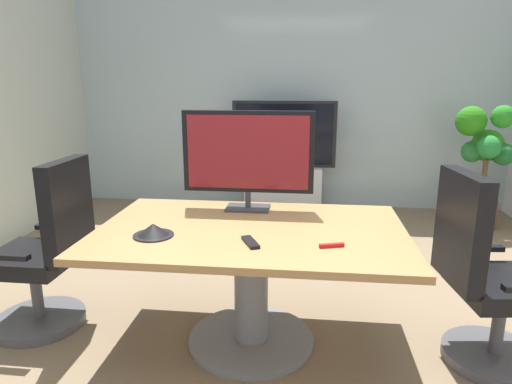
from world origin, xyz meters
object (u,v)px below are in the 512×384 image
Objects in this scene: office_chair_right at (486,287)px; tv_monitor at (248,155)px; conference_table at (251,260)px; potted_plant at (484,156)px; conference_phone at (153,230)px; wall_display_unit at (283,175)px; remote_control at (250,242)px; office_chair_left at (47,260)px.

tv_monitor reaches higher than office_chair_right.
conference_table is 1.35× the size of potted_plant.
office_chair_right is at bearing -18.02° from tv_monitor.
conference_phone is (-0.44, -0.58, -0.33)m from tv_monitor.
wall_display_unit is at bearing 170.51° from potted_plant.
potted_plant is at bearing 44.98° from conference_phone.
office_chair_right is 6.41× the size of remote_control.
potted_plant is at bearing 43.17° from tv_monitor.
conference_table is 1.61× the size of office_chair_left.
office_chair_left is 4.22m from potted_plant.
office_chair_right is 1.83m from conference_phone.
potted_plant reaches higher than conference_phone.
wall_display_unit is at bearing 87.58° from tv_monitor.
office_chair_right is 1.30× the size of tv_monitor.
potted_plant is at bearing -9.49° from wall_display_unit.
remote_control is at bearing -81.46° from tv_monitor.
tv_monitor is 3.05m from potted_plant.
wall_display_unit reaches higher than office_chair_right.
conference_phone reaches higher than conference_table.
tv_monitor is at bearing 65.22° from office_chair_right.
remote_control is at bearing 78.13° from office_chair_left.
tv_monitor reaches higher than conference_table.
office_chair_left reaches higher than conference_table.
office_chair_left is 4.95× the size of conference_phone.
conference_phone reaches higher than remote_control.
office_chair_left is at bearing 164.07° from conference_phone.
office_chair_left is 1.42m from tv_monitor.
remote_control is at bearing -127.95° from potted_plant.
office_chair_left is at bearing 143.02° from remote_control.
tv_monitor is 2.51m from wall_display_unit.
potted_plant is (2.14, 2.46, 0.24)m from conference_table.
conference_phone is at bearing 74.29° from office_chair_left.
office_chair_right is 1.31m from remote_control.
remote_control is (0.03, -0.25, 0.21)m from conference_table.
office_chair_right is at bearing -16.09° from remote_control.
conference_table is 0.33m from remote_control.
conference_table is 1.34× the size of wall_display_unit.
conference_phone is at bearing -159.50° from conference_table.
office_chair_left is 1.38m from remote_control.
remote_control is (0.54, -0.06, -0.02)m from conference_phone.
conference_table is 0.59m from conference_phone.
wall_display_unit is 2.16m from potted_plant.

